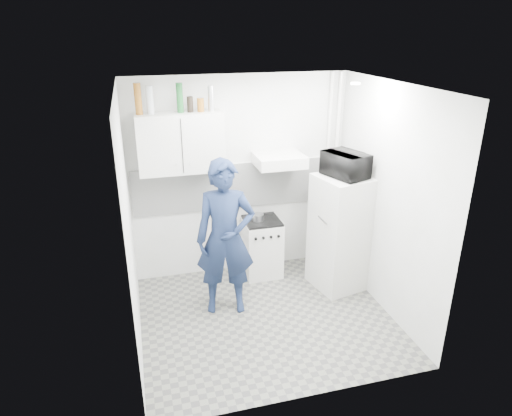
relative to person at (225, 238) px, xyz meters
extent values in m
plane|color=#636457|center=(0.39, -0.32, -0.91)|extent=(2.80, 2.80, 0.00)
plane|color=white|center=(0.39, -0.32, 1.69)|extent=(2.80, 2.80, 0.00)
plane|color=silver|center=(0.39, 0.93, 0.39)|extent=(2.80, 0.00, 2.80)
plane|color=silver|center=(-1.01, -0.32, 0.39)|extent=(0.00, 2.60, 2.60)
plane|color=silver|center=(1.79, -0.32, 0.39)|extent=(0.00, 2.60, 2.60)
imported|color=#14203D|center=(0.00, 0.00, 0.00)|extent=(0.73, 0.55, 1.82)
cube|color=silver|center=(0.62, 0.68, -0.53)|extent=(0.47, 0.47, 0.76)
cube|color=beige|center=(1.49, 0.15, -0.18)|extent=(0.72, 0.72, 1.46)
cube|color=black|center=(0.62, 0.68, -0.14)|extent=(0.45, 0.45, 0.03)
cylinder|color=silver|center=(0.56, 0.68, -0.08)|extent=(0.16, 0.16, 0.09)
imported|color=black|center=(1.49, 0.15, 0.70)|extent=(0.62, 0.51, 0.29)
cylinder|color=brown|center=(-0.79, 0.76, 1.46)|extent=(0.08, 0.08, 0.34)
cylinder|color=#B2B7BC|center=(-0.67, 0.76, 1.44)|extent=(0.08, 0.08, 0.31)
cylinder|color=#144C1E|center=(-0.34, 0.76, 1.46)|extent=(0.08, 0.08, 0.33)
cylinder|color=black|center=(-0.22, 0.76, 1.38)|extent=(0.07, 0.07, 0.18)
cylinder|color=brown|center=(-0.10, 0.76, 1.37)|extent=(0.08, 0.08, 0.15)
cylinder|color=silver|center=(0.02, 0.76, 1.43)|extent=(0.07, 0.07, 0.29)
cube|color=beige|center=(-0.36, 0.76, 0.94)|extent=(1.00, 0.35, 0.70)
cube|color=silver|center=(0.84, 0.68, 0.66)|extent=(0.60, 0.50, 0.14)
cube|color=white|center=(0.39, 0.92, 0.29)|extent=(2.74, 0.03, 0.60)
cylinder|color=silver|center=(1.69, 0.85, 0.39)|extent=(0.05, 0.05, 2.60)
cylinder|color=silver|center=(1.57, 0.85, 0.39)|extent=(0.04, 0.04, 2.60)
cylinder|color=white|center=(1.39, -0.12, 1.66)|extent=(0.10, 0.10, 0.02)
camera|label=1|loc=(-0.88, -4.54, 2.22)|focal=32.00mm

